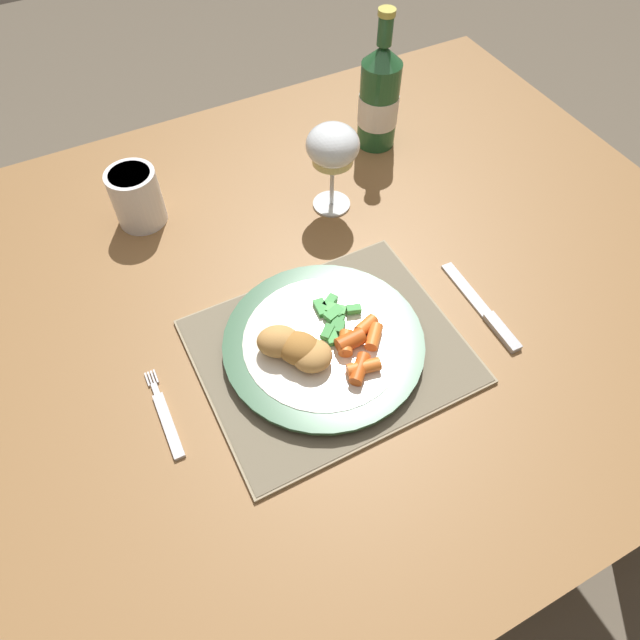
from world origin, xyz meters
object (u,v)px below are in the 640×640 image
object	(u,v)px
fork	(166,419)
drinking_cup	(136,196)
dining_table	(312,319)
wine_glass	(333,149)
table_knife	(486,313)
dinner_plate	(324,343)
bottle	(379,98)

from	to	relation	value
fork	drinking_cup	size ratio (longest dim) A/B	1.44
dining_table	wine_glass	world-z (taller)	wine_glass
wine_glass	dining_table	bearing A→B (deg)	-127.36
table_knife	dinner_plate	bearing A→B (deg)	167.54
table_knife	drinking_cup	size ratio (longest dim) A/B	1.88
wine_glass	drinking_cup	distance (m)	0.32
dining_table	fork	size ratio (longest dim) A/B	9.50
fork	table_knife	world-z (taller)	table_knife
fork	wine_glass	bearing A→B (deg)	34.58
fork	bottle	bearing A→B (deg)	35.24
fork	drinking_cup	xyz separation A→B (m)	(0.08, 0.37, 0.05)
dinner_plate	bottle	distance (m)	0.49
fork	bottle	xyz separation A→B (m)	(0.54, 0.38, 0.09)
fork	dinner_plate	bearing A→B (deg)	0.70
dining_table	dinner_plate	bearing A→B (deg)	-108.48
dinner_plate	dining_table	bearing A→B (deg)	71.52
table_knife	bottle	bearing A→B (deg)	81.52
dining_table	bottle	distance (m)	0.41
dinner_plate	table_knife	distance (m)	0.25
dinner_plate	bottle	size ratio (longest dim) A/B	1.14
dining_table	wine_glass	distance (m)	0.27
bottle	wine_glass	bearing A→B (deg)	-143.19
dining_table	table_knife	xyz separation A→B (m)	(0.20, -0.16, 0.09)
dinner_plate	fork	xyz separation A→B (m)	(-0.23, -0.00, -0.01)
bottle	fork	bearing A→B (deg)	-144.76
fork	drinking_cup	bearing A→B (deg)	77.47
bottle	drinking_cup	world-z (taller)	bottle
dinner_plate	bottle	xyz separation A→B (m)	(0.31, 0.38, 0.08)
drinking_cup	dinner_plate	bearing A→B (deg)	-68.43
dinner_plate	wine_glass	xyz separation A→B (m)	(0.15, 0.26, 0.10)
table_knife	bottle	world-z (taller)	bottle
fork	bottle	world-z (taller)	bottle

